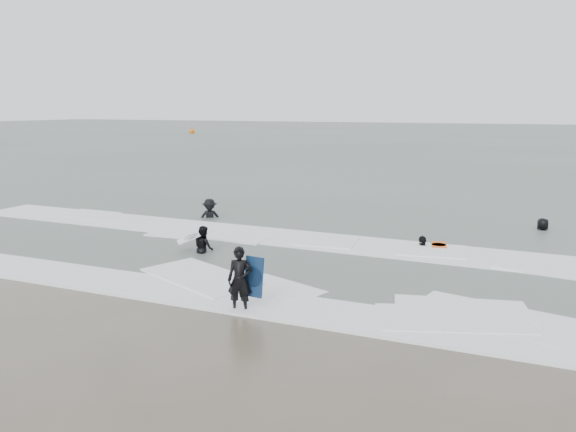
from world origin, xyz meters
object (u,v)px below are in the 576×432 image
at_px(surfer_wading, 204,254).
at_px(surfer_right_far, 542,231).
at_px(surfer_right_near, 423,249).
at_px(buoy, 192,131).
at_px(surfer_centre, 240,312).
at_px(surfer_breaker, 210,219).

xyz_separation_m(surfer_wading, surfer_right_far, (10.28, 8.30, 0.00)).
relative_size(surfer_right_near, buoy, 0.97).
distance_m(surfer_wading, surfer_right_near, 7.44).
bearing_deg(surfer_centre, surfer_wading, 117.08).
bearing_deg(buoy, surfer_right_near, -51.44).
height_order(surfer_right_near, buoy, buoy).
bearing_deg(surfer_right_far, surfer_right_near, 27.94).
relative_size(surfer_wading, surfer_right_far, 0.89).
distance_m(surfer_breaker, buoy, 81.03).
bearing_deg(buoy, surfer_breaker, -56.00).
distance_m(surfer_wading, buoy, 86.89).
xyz_separation_m(surfer_right_near, buoy, (-54.74, 68.67, 0.42)).
xyz_separation_m(surfer_centre, surfer_breaker, (-6.61, 9.36, 0.00)).
height_order(surfer_centre, buoy, buoy).
bearing_deg(surfer_right_near, surfer_wading, -34.43).
bearing_deg(surfer_breaker, surfer_right_near, -39.60).
distance_m(surfer_right_near, surfer_right_far, 6.02).
bearing_deg(surfer_wading, surfer_centre, 165.55).
bearing_deg(surfer_breaker, buoy, 93.36).
relative_size(surfer_right_far, buoy, 1.01).
bearing_deg(surfer_breaker, surfer_wading, -90.85).
relative_size(surfer_wading, surfer_breaker, 0.86).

